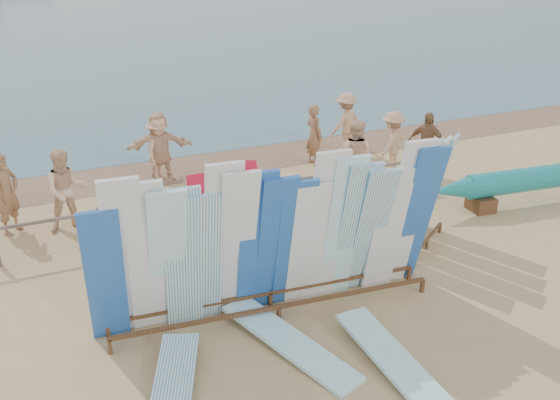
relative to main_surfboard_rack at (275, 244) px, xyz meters
name	(u,v)px	position (x,y,z in m)	size (l,w,h in m)	color
ground	(242,296)	(-0.34, 0.75, -1.34)	(160.00, 160.00, 0.00)	tan
wet_sand_strip	(152,171)	(-0.34, 7.95, -1.34)	(40.00, 2.60, 0.01)	#86634B
fence	(193,204)	(-0.34, 3.75, -0.71)	(12.08, 0.08, 0.90)	#6E5D53
main_surfboard_rack	(275,244)	(0.00, 0.00, 0.00)	(5.98, 1.34, 2.99)	brown
side_surfboard_rack	(422,198)	(3.76, 1.05, -0.23)	(2.14, 1.74, 2.46)	brown
outrigger_canoe	(546,179)	(8.06, 1.77, -0.74)	(6.66, 1.25, 0.94)	brown
vendor_table	(344,221)	(2.54, 2.06, -0.97)	(0.98, 0.81, 1.13)	brown
flat_board_a	(289,348)	(-0.20, -0.98, -1.34)	(0.56, 2.70, 0.07)	#9BE3F9
flat_board_b	(397,371)	(1.04, -2.17, -1.34)	(0.56, 2.70, 0.07)	#9BE3F9
beach_chair_left	(201,201)	(0.13, 4.72, -1.09)	(0.55, 0.57, 0.85)	red
beach_chair_right	(253,193)	(1.48, 4.71, -1.11)	(0.54, 0.56, 0.80)	red
stroller	(250,187)	(1.39, 4.73, -0.95)	(0.69, 0.83, 0.98)	red
beachgoer_8	(355,156)	(4.13, 4.35, -0.40)	(0.92, 0.44, 1.89)	beige
beachgoer_7	(314,135)	(4.12, 6.58, -0.46)	(0.64, 0.35, 1.76)	#8C6042
beachgoer_2	(67,190)	(-2.83, 4.90, -0.40)	(0.91, 0.44, 1.88)	beige
beachgoer_3	(159,149)	(-0.25, 7.20, -0.49)	(1.10, 0.45, 1.70)	tan
beachgoer_10	(426,144)	(6.52, 4.55, -0.46)	(1.04, 0.45, 1.77)	#8C6042
beachgoer_5	(160,146)	(-0.22, 7.18, -0.41)	(1.72, 0.56, 1.86)	beige
beachgoer_1	(7,194)	(-4.03, 5.29, -0.42)	(0.67, 0.37, 1.84)	#8C6042
beachgoer_9	(346,123)	(5.54, 7.24, -0.43)	(1.18, 0.49, 1.82)	tan
beachgoer_extra_0	(392,143)	(5.76, 5.07, -0.47)	(1.13, 0.47, 1.75)	tan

